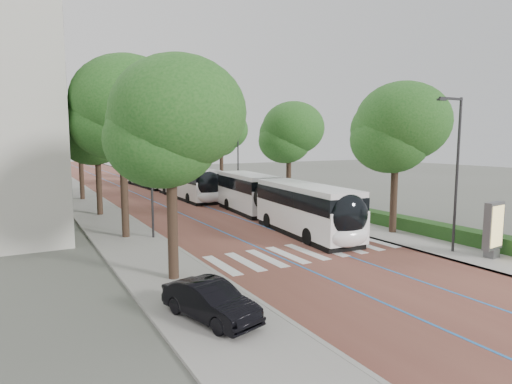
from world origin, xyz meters
TOP-DOWN VIEW (x-y plane):
  - ground at (0.00, 0.00)m, footprint 160.00×160.00m
  - road at (0.00, 40.00)m, footprint 11.00×140.00m
  - sidewalk_left at (-7.50, 40.00)m, footprint 4.00×140.00m
  - sidewalk_right at (7.50, 40.00)m, footprint 4.00×140.00m
  - kerb_left at (-5.60, 40.00)m, footprint 0.20×140.00m
  - kerb_right at (5.60, 40.00)m, footprint 0.20×140.00m
  - zebra_crossing at (0.20, 1.00)m, footprint 10.55×3.60m
  - lane_line_left at (-1.60, 40.00)m, footprint 0.12×126.00m
  - lane_line_right at (1.60, 40.00)m, footprint 0.12×126.00m
  - hedge at (9.10, 0.00)m, footprint 1.20×14.00m
  - streetlight_near at (6.62, -3.00)m, footprint 1.82×0.20m
  - streetlight_far at (6.62, 22.00)m, footprint 1.82×0.20m
  - lamp_post_left at (-6.10, 8.00)m, footprint 0.14×0.14m
  - trees_left at (-7.50, 23.07)m, footprint 6.45×60.58m
  - trees_right at (7.70, 20.94)m, footprint 5.84×47.63m
  - lead_bus at (2.96, 8.21)m, footprint 4.26×18.55m
  - bus_queued_0 at (2.09, 23.92)m, footprint 2.63×12.42m
  - bus_queued_1 at (1.65, 36.92)m, footprint 3.23×12.52m
  - ad_panel at (7.48, -4.71)m, footprint 1.38×0.58m
  - parked_car at (-7.81, -4.67)m, footprint 2.31×4.01m

SIDE VIEW (x-z plane):
  - ground at x=0.00m, z-range 0.00..0.00m
  - road at x=0.00m, z-range 0.00..0.02m
  - lane_line_left at x=-1.60m, z-range 0.02..0.03m
  - lane_line_right at x=1.60m, z-range 0.02..0.03m
  - zebra_crossing at x=0.20m, z-range 0.02..0.03m
  - sidewalk_left at x=-7.50m, z-range 0.00..0.12m
  - sidewalk_right at x=7.50m, z-range 0.00..0.12m
  - kerb_left at x=-5.60m, z-range -0.01..0.13m
  - kerb_right at x=5.60m, z-range -0.01..0.13m
  - hedge at x=9.10m, z-range 0.12..0.92m
  - parked_car at x=-7.81m, z-range 0.12..1.37m
  - ad_panel at x=7.48m, z-range 0.19..2.99m
  - bus_queued_0 at x=2.09m, z-range 0.02..3.22m
  - bus_queued_1 at x=1.65m, z-range 0.02..3.22m
  - lead_bus at x=2.96m, z-range 0.03..3.23m
  - lamp_post_left at x=-6.10m, z-range 0.12..8.12m
  - streetlight_near at x=6.62m, z-range 0.82..8.82m
  - streetlight_far at x=6.62m, z-range 0.82..8.82m
  - trees_right at x=7.70m, z-range 1.73..10.71m
  - trees_left at x=-7.50m, z-range 1.83..12.17m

